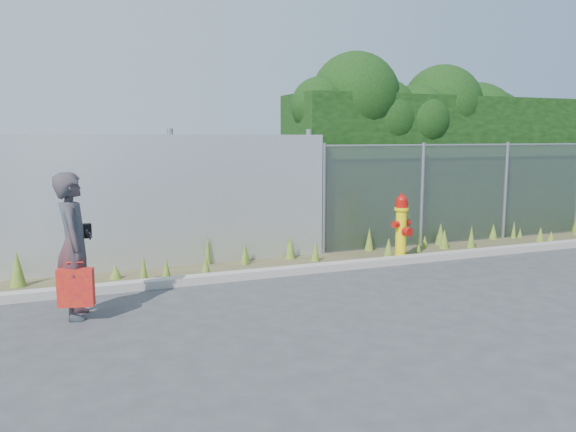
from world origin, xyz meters
The scene contains 10 objects.
ground centered at (0.00, 0.00, 0.00)m, with size 80.00×80.00×0.00m, color #3C3C3E.
curb centered at (0.00, 1.80, 0.06)m, with size 16.00×0.22×0.12m, color #9E978F.
weed_strip centered at (0.55, 2.45, 0.14)m, with size 16.00×1.28×0.54m.
corrugated_fence centered at (-3.25, 3.01, 1.10)m, with size 8.50×0.21×2.30m.
chainlink_fence centered at (4.25, 3.00, 1.03)m, with size 6.50×0.07×2.05m.
hedge centered at (4.24, 4.00, 2.03)m, with size 7.41×2.01×3.86m.
fire_hydrant centered at (2.12, 2.07, 0.57)m, with size 0.40×0.35×1.18m.
woman centered at (-3.29, 0.82, 0.88)m, with size 0.64×0.42×1.76m, color #0D5157.
red_tote_bag centered at (-3.30, 0.59, 0.43)m, with size 0.40×0.15×0.53m.
black_shoulder_bag centered at (-3.20, 0.95, 1.03)m, with size 0.23×0.10×0.18m.
Camera 1 is at (-3.38, -6.24, 2.17)m, focal length 35.00 mm.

